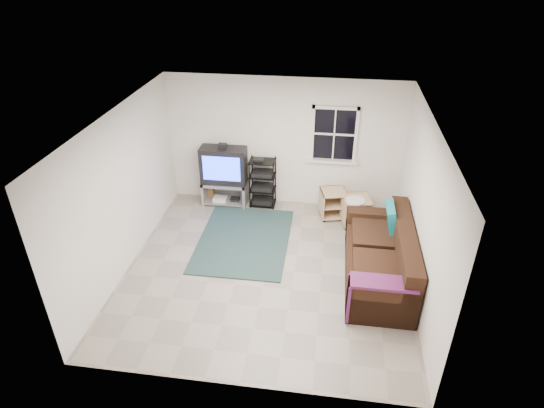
# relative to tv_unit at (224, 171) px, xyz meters

# --- Properties ---
(room) EXTENTS (4.60, 4.62, 4.60)m
(room) POSITION_rel_tv_unit_xyz_m (2.13, 0.22, 0.75)
(room) COLOR gray
(room) RESTS_ON ground
(tv_unit) EXTENTS (0.90, 0.45, 1.33)m
(tv_unit) POSITION_rel_tv_unit_xyz_m (0.00, 0.00, 0.00)
(tv_unit) COLOR gray
(tv_unit) RESTS_ON ground
(av_rack) EXTENTS (0.51, 0.37, 1.03)m
(av_rack) POSITION_rel_tv_unit_xyz_m (0.77, 0.04, -0.28)
(av_rack) COLOR black
(av_rack) RESTS_ON ground
(side_table_left) EXTENTS (0.58, 0.58, 0.56)m
(side_table_left) POSITION_rel_tv_unit_xyz_m (2.19, -0.17, -0.43)
(side_table_left) COLOR tan
(side_table_left) RESTS_ON ground
(side_table_right) EXTENTS (0.59, 0.59, 0.58)m
(side_table_right) POSITION_rel_tv_unit_xyz_m (2.62, -0.40, -0.40)
(side_table_right) COLOR tan
(side_table_right) RESTS_ON ground
(sofa) EXTENTS (0.99, 2.23, 1.02)m
(sofa) POSITION_rel_tv_unit_xyz_m (3.00, -2.03, -0.37)
(sofa) COLOR black
(sofa) RESTS_ON ground
(shag_rug) EXTENTS (1.62, 2.21, 0.03)m
(shag_rug) POSITION_rel_tv_unit_xyz_m (0.63, -1.28, -0.72)
(shag_rug) COLOR black
(shag_rug) RESTS_ON ground
(paper_bag) EXTENTS (0.27, 0.18, 0.37)m
(paper_bag) POSITION_rel_tv_unit_xyz_m (-0.40, 0.12, -0.54)
(paper_bag) COLOR brown
(paper_bag) RESTS_ON ground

